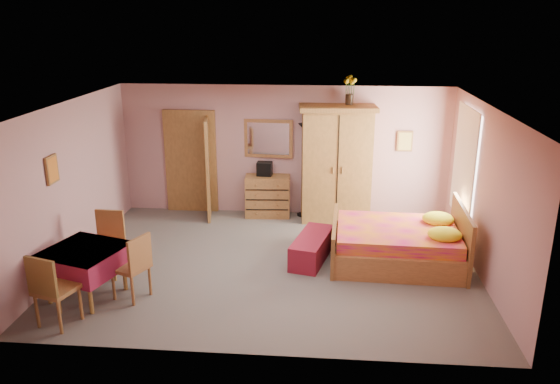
# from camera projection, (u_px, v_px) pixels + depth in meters

# --- Properties ---
(floor) EXTENTS (6.50, 6.50, 0.00)m
(floor) POSITION_uv_depth(u_px,v_px,m) (272.00, 264.00, 8.91)
(floor) COLOR slate
(floor) RESTS_ON ground
(ceiling) EXTENTS (6.50, 6.50, 0.00)m
(ceiling) POSITION_uv_depth(u_px,v_px,m) (272.00, 105.00, 8.11)
(ceiling) COLOR brown
(ceiling) RESTS_ON wall_back
(wall_back) EXTENTS (6.50, 0.10, 2.60)m
(wall_back) POSITION_uv_depth(u_px,v_px,m) (284.00, 151.00, 10.88)
(wall_back) COLOR tan
(wall_back) RESTS_ON floor
(wall_front) EXTENTS (6.50, 0.10, 2.60)m
(wall_front) POSITION_uv_depth(u_px,v_px,m) (250.00, 255.00, 6.14)
(wall_front) COLOR tan
(wall_front) RESTS_ON floor
(wall_left) EXTENTS (0.10, 5.00, 2.60)m
(wall_left) POSITION_uv_depth(u_px,v_px,m) (71.00, 183.00, 8.77)
(wall_left) COLOR tan
(wall_left) RESTS_ON floor
(wall_right) EXTENTS (0.10, 5.00, 2.60)m
(wall_right) POSITION_uv_depth(u_px,v_px,m) (486.00, 194.00, 8.24)
(wall_right) COLOR tan
(wall_right) RESTS_ON floor
(doorway) EXTENTS (1.06, 0.12, 2.15)m
(doorway) POSITION_uv_depth(u_px,v_px,m) (191.00, 163.00, 11.09)
(doorway) COLOR #9E6B35
(doorway) RESTS_ON floor
(window) EXTENTS (0.08, 1.40, 1.95)m
(window) POSITION_uv_depth(u_px,v_px,m) (465.00, 164.00, 9.34)
(window) COLOR white
(window) RESTS_ON wall_right
(picture_left) EXTENTS (0.04, 0.32, 0.42)m
(picture_left) POSITION_uv_depth(u_px,v_px,m) (52.00, 169.00, 8.08)
(picture_left) COLOR orange
(picture_left) RESTS_ON wall_left
(picture_back) EXTENTS (0.30, 0.04, 0.40)m
(picture_back) POSITION_uv_depth(u_px,v_px,m) (405.00, 141.00, 10.58)
(picture_back) COLOR #D8BF59
(picture_back) RESTS_ON wall_back
(chest_of_drawers) EXTENTS (0.91, 0.49, 0.83)m
(chest_of_drawers) POSITION_uv_depth(u_px,v_px,m) (268.00, 196.00, 10.95)
(chest_of_drawers) COLOR #966332
(chest_of_drawers) RESTS_ON floor
(wall_mirror) EXTENTS (0.97, 0.12, 0.77)m
(wall_mirror) POSITION_uv_depth(u_px,v_px,m) (268.00, 139.00, 10.80)
(wall_mirror) COLOR silver
(wall_mirror) RESTS_ON wall_back
(stereo) EXTENTS (0.31, 0.23, 0.27)m
(stereo) POSITION_uv_depth(u_px,v_px,m) (265.00, 169.00, 10.84)
(stereo) COLOR black
(stereo) RESTS_ON chest_of_drawers
(floor_lamp) EXTENTS (0.30, 0.30, 1.89)m
(floor_lamp) POSITION_uv_depth(u_px,v_px,m) (304.00, 171.00, 10.81)
(floor_lamp) COLOR black
(floor_lamp) RESTS_ON floor
(wardrobe) EXTENTS (1.50, 0.86, 2.27)m
(wardrobe) POSITION_uv_depth(u_px,v_px,m) (336.00, 164.00, 10.56)
(wardrobe) COLOR #A67738
(wardrobe) RESTS_ON floor
(sunflower_vase) EXTENTS (0.23, 0.23, 0.55)m
(sunflower_vase) POSITION_uv_depth(u_px,v_px,m) (350.00, 90.00, 10.22)
(sunflower_vase) COLOR gold
(sunflower_vase) RESTS_ON wardrobe
(bed) EXTENTS (2.19, 1.75, 0.98)m
(bed) POSITION_uv_depth(u_px,v_px,m) (397.00, 234.00, 8.86)
(bed) COLOR #C11266
(bed) RESTS_ON floor
(bench) EXTENTS (0.74, 1.31, 0.41)m
(bench) POSITION_uv_depth(u_px,v_px,m) (312.00, 248.00, 9.04)
(bench) COLOR maroon
(bench) RESTS_ON floor
(dining_table) EXTENTS (1.27, 1.27, 0.74)m
(dining_table) POSITION_uv_depth(u_px,v_px,m) (86.00, 273.00, 7.79)
(dining_table) COLOR maroon
(dining_table) RESTS_ON floor
(chair_south) EXTENTS (0.58, 0.58, 1.02)m
(chair_south) POSITION_uv_depth(u_px,v_px,m) (56.00, 288.00, 7.05)
(chair_south) COLOR #915F31
(chair_south) RESTS_ON floor
(chair_north) EXTENTS (0.48, 0.48, 1.00)m
(chair_north) POSITION_uv_depth(u_px,v_px,m) (106.00, 245.00, 8.41)
(chair_north) COLOR #B0803B
(chair_north) RESTS_ON floor
(chair_west) EXTENTS (0.45, 0.45, 0.87)m
(chair_west) POSITION_uv_depth(u_px,v_px,m) (44.00, 266.00, 7.87)
(chair_west) COLOR #A97939
(chair_west) RESTS_ON floor
(chair_east) EXTENTS (0.58, 0.58, 0.97)m
(chair_east) POSITION_uv_depth(u_px,v_px,m) (130.00, 266.00, 7.73)
(chair_east) COLOR #925C31
(chair_east) RESTS_ON floor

